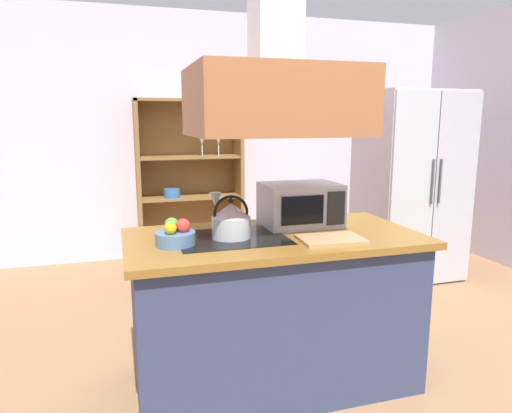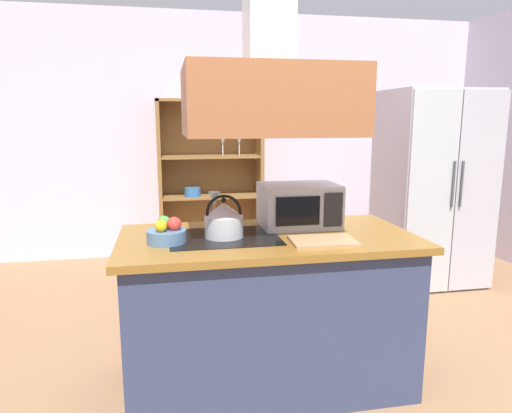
# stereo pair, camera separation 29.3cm
# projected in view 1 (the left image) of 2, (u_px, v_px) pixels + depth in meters

# --- Properties ---
(ground_plane) EXTENTS (7.80, 7.80, 0.00)m
(ground_plane) POSITION_uv_depth(u_px,v_px,m) (305.00, 387.00, 2.71)
(ground_plane) COLOR #916A48
(wall_back) EXTENTS (6.00, 0.12, 2.70)m
(wall_back) POSITION_uv_depth(u_px,v_px,m) (205.00, 136.00, 5.28)
(wall_back) COLOR silver
(wall_back) RESTS_ON ground
(kitchen_island) EXTENTS (1.66, 0.85, 0.90)m
(kitchen_island) POSITION_uv_depth(u_px,v_px,m) (273.00, 309.00, 2.70)
(kitchen_island) COLOR navy
(kitchen_island) RESTS_ON ground
(range_hood) EXTENTS (0.90, 0.70, 1.24)m
(range_hood) POSITION_uv_depth(u_px,v_px,m) (275.00, 80.00, 2.46)
(range_hood) COLOR #9B5C36
(refrigerator) EXTENTS (0.90, 0.78, 1.81)m
(refrigerator) POSITION_uv_depth(u_px,v_px,m) (410.00, 186.00, 4.53)
(refrigerator) COLOR #BEB2BF
(refrigerator) RESTS_ON ground
(dish_cabinet) EXTENTS (1.13, 0.40, 1.75)m
(dish_cabinet) POSITION_uv_depth(u_px,v_px,m) (189.00, 190.00, 5.12)
(dish_cabinet) COLOR olive
(dish_cabinet) RESTS_ON ground
(kettle) EXTENTS (0.21, 0.21, 0.24)m
(kettle) POSITION_uv_depth(u_px,v_px,m) (231.00, 220.00, 2.53)
(kettle) COLOR silver
(kettle) RESTS_ON kitchen_island
(cutting_board) EXTENTS (0.35, 0.26, 0.02)m
(cutting_board) POSITION_uv_depth(u_px,v_px,m) (331.00, 239.00, 2.49)
(cutting_board) COLOR tan
(cutting_board) RESTS_ON kitchen_island
(microwave) EXTENTS (0.46, 0.35, 0.26)m
(microwave) POSITION_uv_depth(u_px,v_px,m) (300.00, 205.00, 2.83)
(microwave) COLOR #B7BABF
(microwave) RESTS_ON kitchen_island
(wine_glass_on_counter) EXTENTS (0.08, 0.08, 0.21)m
(wine_glass_on_counter) POSITION_uv_depth(u_px,v_px,m) (215.00, 201.00, 2.82)
(wine_glass_on_counter) COLOR silver
(wine_glass_on_counter) RESTS_ON kitchen_island
(fruit_bowl) EXTENTS (0.21, 0.21, 0.14)m
(fruit_bowl) POSITION_uv_depth(u_px,v_px,m) (176.00, 235.00, 2.40)
(fruit_bowl) COLOR #4C7299
(fruit_bowl) RESTS_ON kitchen_island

